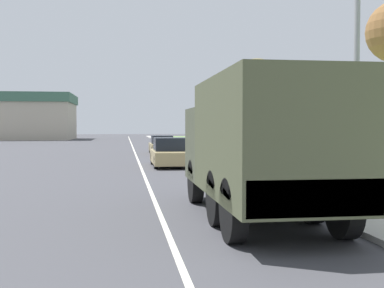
# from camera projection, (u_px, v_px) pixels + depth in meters

# --- Properties ---
(ground_plane) EXTENTS (180.00, 180.00, 0.00)m
(ground_plane) POSITION_uv_depth(u_px,v_px,m) (135.00, 152.00, 38.68)
(ground_plane) COLOR #424247
(lane_centre_stripe) EXTENTS (0.12, 120.00, 0.00)m
(lane_centre_stripe) POSITION_uv_depth(u_px,v_px,m) (135.00, 152.00, 38.68)
(lane_centre_stripe) COLOR silver
(lane_centre_stripe) RESTS_ON ground
(sidewalk_right) EXTENTS (1.80, 120.00, 0.12)m
(sidewalk_right) POSITION_uv_depth(u_px,v_px,m) (190.00, 151.00, 39.31)
(sidewalk_right) COLOR beige
(sidewalk_right) RESTS_ON ground
(grass_strip_right) EXTENTS (7.00, 120.00, 0.02)m
(grass_strip_right) POSITION_uv_depth(u_px,v_px,m) (243.00, 151.00, 39.93)
(grass_strip_right) COLOR #6B9347
(grass_strip_right) RESTS_ON ground
(military_truck) EXTENTS (2.40, 6.94, 3.12)m
(military_truck) POSITION_uv_depth(u_px,v_px,m) (259.00, 143.00, 10.77)
(military_truck) COLOR #474C38
(military_truck) RESTS_ON ground
(car_nearest_ahead) EXTENTS (1.89, 4.53, 1.50)m
(car_nearest_ahead) POSITION_uv_depth(u_px,v_px,m) (170.00, 153.00, 25.14)
(car_nearest_ahead) COLOR tan
(car_nearest_ahead) RESTS_ON ground
(car_second_ahead) EXTENTS (1.77, 4.87, 1.39)m
(car_second_ahead) POSITION_uv_depth(u_px,v_px,m) (162.00, 145.00, 36.79)
(car_second_ahead) COLOR tan
(car_second_ahead) RESTS_ON ground
(lamp_post) EXTENTS (1.69, 0.24, 7.34)m
(lamp_post) POSITION_uv_depth(u_px,v_px,m) (349.00, 28.00, 11.57)
(lamp_post) COLOR gray
(lamp_post) RESTS_ON sidewalk_right
(tree_far_right) EXTENTS (3.74, 3.74, 7.41)m
(tree_far_right) POSITION_uv_depth(u_px,v_px,m) (257.00, 83.00, 37.86)
(tree_far_right) COLOR #4C3D2D
(tree_far_right) RESTS_ON grass_strip_right
(building_distant) EXTENTS (13.30, 13.47, 7.11)m
(building_distant) POSITION_uv_depth(u_px,v_px,m) (31.00, 117.00, 75.75)
(building_distant) COLOR #B2A893
(building_distant) RESTS_ON ground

